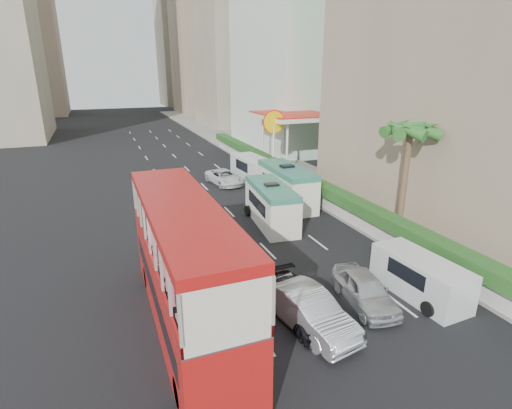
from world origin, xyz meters
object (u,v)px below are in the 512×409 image
double_decker_bus (185,266)px  shell_station (292,140)px  minibus_near (271,205)px  minibus_far (287,186)px  panel_van_far (252,169)px  car_silver_lane_a (307,327)px  car_silver_lane_b (363,304)px  car_black (301,316)px  palm_tree (404,183)px  panel_van_near (420,277)px  van_asset (224,184)px

double_decker_bus → shell_station: (16.00, 23.00, 0.22)m
minibus_near → minibus_far: minibus_far is taller
double_decker_bus → panel_van_far: double_decker_bus is taller
car_silver_lane_a → minibus_far: (5.82, 14.04, 1.43)m
double_decker_bus → car_silver_lane_b: size_ratio=2.72×
minibus_near → shell_station: (8.55, 14.25, 1.44)m
double_decker_bus → car_black: 5.22m
double_decker_bus → minibus_far: 15.78m
minibus_far → palm_tree: size_ratio=1.01×
minibus_near → palm_tree: 8.20m
minibus_near → panel_van_far: (2.75, 10.51, -0.24)m
car_silver_lane_b → shell_station: bearing=78.7°
car_black → minibus_near: 10.56m
palm_tree → car_silver_lane_b: bearing=-139.8°
double_decker_bus → panel_van_near: size_ratio=2.45×
minibus_near → shell_station: size_ratio=0.74×
car_black → minibus_near: (3.06, 10.02, 1.31)m
car_silver_lane_b → van_asset: size_ratio=0.90×
car_silver_lane_a → palm_tree: (9.49, 5.99, 3.38)m
minibus_far → panel_van_far: bearing=90.7°
car_silver_lane_a → car_silver_lane_b: car_silver_lane_a is taller
car_black → palm_tree: bearing=27.5°
panel_van_near → shell_station: size_ratio=0.56×
palm_tree → panel_van_far: bearing=103.3°
van_asset → minibus_near: (-0.03, -10.38, 1.31)m
panel_van_far → palm_tree: palm_tree is taller
car_silver_lane_a → shell_station: 27.72m
shell_station → van_asset: bearing=-155.6°
car_silver_lane_a → panel_van_near: size_ratio=1.04×
panel_van_near → car_silver_lane_b: bearing=170.9°
van_asset → panel_van_near: bearing=-91.9°
minibus_near → panel_van_far: bearing=81.5°
car_silver_lane_a → minibus_far: minibus_far is taller
double_decker_bus → car_silver_lane_a: size_ratio=2.36×
minibus_far → panel_van_near: minibus_far is taller
panel_van_far → double_decker_bus: bearing=-122.1°
minibus_far → shell_station: bearing=63.0°
panel_van_near → shell_station: shell_station is taller
car_silver_lane_b → minibus_far: 13.82m
panel_van_far → van_asset: bearing=178.6°
car_silver_lane_a → panel_van_far: bearing=64.2°
palm_tree → shell_station: (2.20, 19.00, -0.63)m
double_decker_bus → minibus_near: bearing=49.6°
palm_tree → van_asset: bearing=112.7°
car_silver_lane_b → palm_tree: palm_tree is taller
car_silver_lane_b → panel_van_far: bearing=90.4°
minibus_near → panel_van_far: 10.87m
double_decker_bus → panel_van_near: (10.09, -1.71, -1.63)m
car_silver_lane_b → shell_station: shell_station is taller
car_silver_lane_b → car_silver_lane_a: bearing=-161.4°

